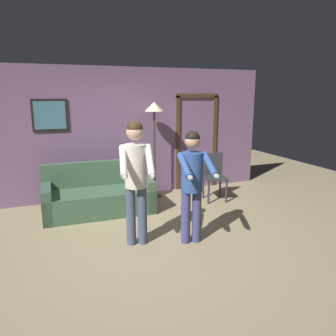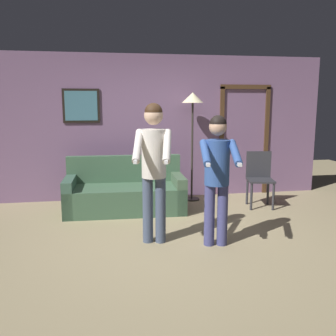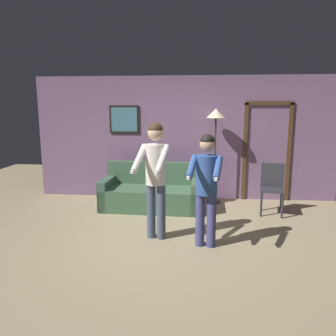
{
  "view_description": "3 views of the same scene",
  "coord_description": "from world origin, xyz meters",
  "views": [
    {
      "loc": [
        -1.5,
        -4.2,
        2.09
      ],
      "look_at": [
        0.13,
        -0.07,
        1.08
      ],
      "focal_mm": 35.0,
      "sensor_mm": 36.0,
      "label": 1
    },
    {
      "loc": [
        -0.93,
        -4.51,
        1.74
      ],
      "look_at": [
        -0.18,
        -0.22,
        0.98
      ],
      "focal_mm": 40.0,
      "sensor_mm": 36.0,
      "label": 2
    },
    {
      "loc": [
        0.28,
        -4.69,
        1.96
      ],
      "look_at": [
        -0.13,
        -0.24,
        1.12
      ],
      "focal_mm": 35.0,
      "sensor_mm": 36.0,
      "label": 3
    }
  ],
  "objects": [
    {
      "name": "person_standing_right",
      "position": [
        0.41,
        -0.27,
        0.96
      ],
      "size": [
        0.5,
        0.69,
        1.6
      ],
      "color": "#3F4076",
      "rests_on": "ground_plane"
    },
    {
      "name": "couch",
      "position": [
        -0.6,
        1.45,
        0.28
      ],
      "size": [
        1.93,
        0.91,
        0.87
      ],
      "color": "#3E5E44",
      "rests_on": "ground_plane"
    },
    {
      "name": "ground_plane",
      "position": [
        0.0,
        0.0,
        0.0
      ],
      "size": [
        12.0,
        12.0,
        0.0
      ],
      "primitive_type": "plane",
      "color": "#998A65"
    },
    {
      "name": "dining_chair_distant",
      "position": [
        1.67,
        1.36,
        0.53
      ],
      "size": [
        0.49,
        0.49,
        0.93
      ],
      "color": "#2D2D33",
      "rests_on": "ground_plane"
    },
    {
      "name": "person_standing_left",
      "position": [
        -0.33,
        -0.04,
        1.06
      ],
      "size": [
        0.52,
        0.68,
        1.74
      ],
      "color": "#424E66",
      "rests_on": "ground_plane"
    },
    {
      "name": "back_wall_assembly",
      "position": [
        0.01,
        2.3,
        1.3
      ],
      "size": [
        6.4,
        0.1,
        2.6
      ],
      "color": "slate",
      "rests_on": "ground_plane"
    },
    {
      "name": "torchiere_lamp",
      "position": [
        0.63,
        1.95,
        1.65
      ],
      "size": [
        0.38,
        0.38,
        1.93
      ],
      "color": "#332D28",
      "rests_on": "ground_plane"
    }
  ]
}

